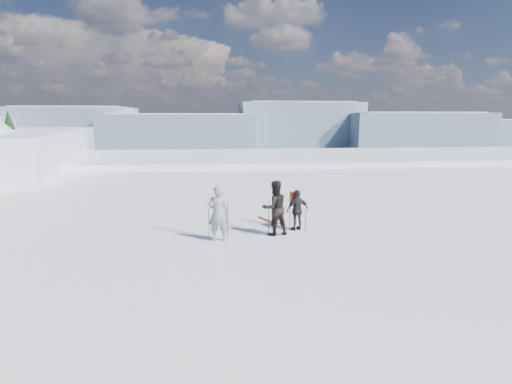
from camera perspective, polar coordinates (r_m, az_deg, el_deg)
lake_basin at (r=41.94m, az=-1.91°, el=-4.23°), size 820.00×820.00×71.62m
far_mountain_range at (r=466.52m, az=-2.09°, el=9.10°), size 770.00×110.00×53.00m
skier_grey at (r=13.69m, az=-5.43°, el=-3.04°), size 0.70×0.46×1.93m
skier_dark at (r=14.32m, az=2.67°, el=-2.29°), size 1.14×0.99×1.98m
skier_pack at (r=15.04m, az=5.94°, el=-2.58°), size 0.97×0.61×1.54m
backpack at (r=15.07m, az=5.57°, el=1.39°), size 0.37×0.27×0.49m
ski_poles at (r=14.29m, az=1.25°, el=-3.86°), size 3.62×1.01×1.33m
skis_loose at (r=16.35m, az=1.95°, el=-4.19°), size 1.02×1.64×0.03m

